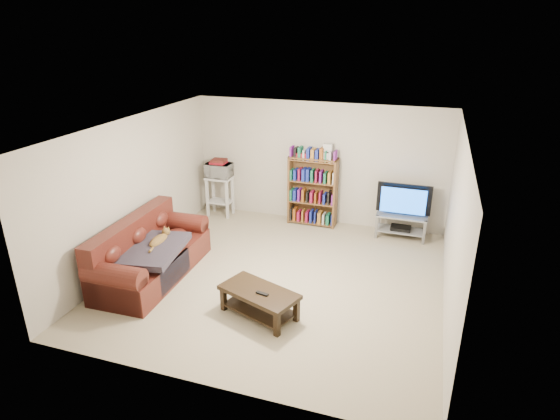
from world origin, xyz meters
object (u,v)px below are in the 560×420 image
at_px(tv_stand, 401,222).
at_px(bookshelf, 313,190).
at_px(sofa, 148,257).
at_px(coffee_table, 259,298).

height_order(tv_stand, bookshelf, bookshelf).
bearing_deg(tv_stand, bookshelf, 176.86).
distance_m(sofa, coffee_table, 2.12).
bearing_deg(coffee_table, sofa, -173.17).
bearing_deg(sofa, bookshelf, 54.01).
xyz_separation_m(coffee_table, tv_stand, (1.64, 3.20, 0.04)).
bearing_deg(bookshelf, tv_stand, -2.95).
bearing_deg(sofa, coffee_table, -14.81).
relative_size(coffee_table, bookshelf, 0.87).
distance_m(sofa, bookshelf, 3.45).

